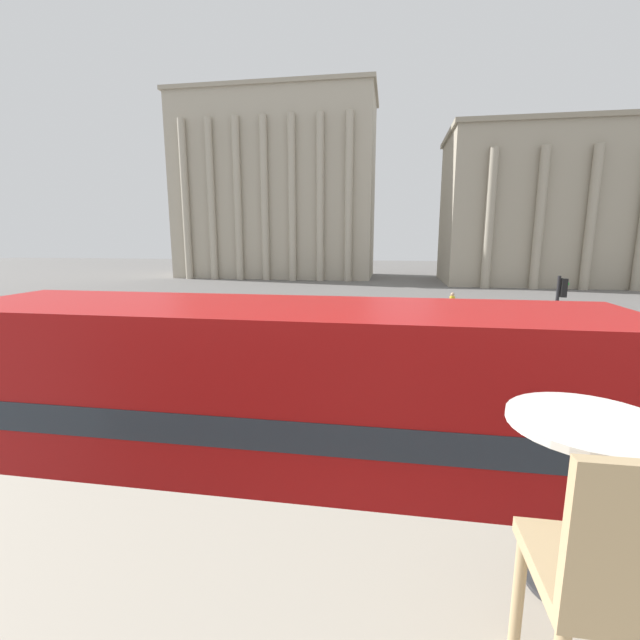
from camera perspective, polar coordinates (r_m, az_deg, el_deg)
The scene contains 9 objects.
double_decker_bus at distance 7.12m, azimuth -5.36°, elevation -12.29°, with size 10.37×2.71×4.04m.
cafe_dining_table at distance 2.05m, azimuth 31.78°, elevation -16.23°, with size 0.60×0.60×0.73m.
cafe_chair_0 at distance 1.56m, azimuth 35.20°, elevation -26.33°, with size 0.40×0.40×0.91m.
plaza_building_left at distance 59.75m, azimuth -5.74°, elevation 16.99°, with size 26.02×12.52×23.14m.
plaza_building_right at distance 58.33m, azimuth 34.37°, elevation 12.27°, with size 36.04×13.77×16.83m.
traffic_light_mid at distance 18.51m, azimuth 29.19°, elevation 1.23°, with size 0.42×0.24×3.69m.
car_navy at distance 25.13m, azimuth 22.10°, elevation 0.02°, with size 4.20×1.93×1.35m.
pedestrian_yellow at distance 27.56m, azimuth 17.18°, elevation 1.96°, with size 0.32×0.32×1.81m.
pedestrian_grey at distance 22.22m, azimuth -8.28°, elevation -0.02°, with size 0.32×0.32×1.62m.
Camera 1 is at (0.25, -2.03, 5.05)m, focal length 24.00 mm.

